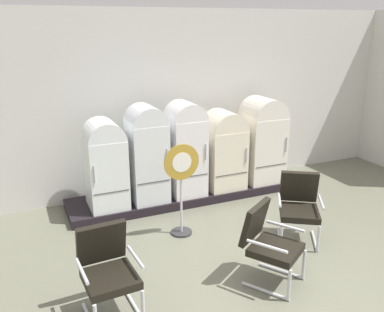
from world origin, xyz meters
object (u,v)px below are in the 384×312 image
(armchair_left, at_px, (107,267))
(armchair_center, at_px, (268,241))
(refrigerator_3, at_px, (224,148))
(armchair_right, at_px, (299,204))
(refrigerator_4, at_px, (262,138))
(refrigerator_1, at_px, (147,151))
(refrigerator_2, at_px, (186,146))
(refrigerator_0, at_px, (105,162))
(sign_stand, at_px, (182,188))

(armchair_left, height_order, armchair_center, same)
(refrigerator_3, bearing_deg, armchair_right, -83.31)
(refrigerator_4, relative_size, armchair_center, 1.62)
(armchair_left, relative_size, armchair_center, 1.00)
(refrigerator_1, relative_size, refrigerator_3, 1.15)
(refrigerator_3, relative_size, armchair_left, 1.44)
(refrigerator_2, bearing_deg, refrigerator_0, 178.83)
(refrigerator_2, bearing_deg, refrigerator_1, 179.44)
(armchair_right, bearing_deg, refrigerator_3, 96.69)
(refrigerator_3, xyz_separation_m, sign_stand, (-1.28, -1.12, -0.15))
(armchair_left, bearing_deg, refrigerator_4, 34.73)
(refrigerator_3, distance_m, armchair_center, 2.77)
(refrigerator_0, distance_m, armchair_left, 2.51)
(armchair_left, height_order, armchair_right, same)
(armchair_center, bearing_deg, refrigerator_1, 104.23)
(refrigerator_3, distance_m, armchair_left, 3.62)
(armchair_center, relative_size, sign_stand, 0.70)
(refrigerator_2, bearing_deg, sign_stand, -115.80)
(armchair_left, bearing_deg, refrigerator_3, 42.00)
(refrigerator_3, bearing_deg, refrigerator_1, -179.62)
(refrigerator_3, height_order, sign_stand, refrigerator_3)
(refrigerator_3, bearing_deg, refrigerator_4, 1.06)
(refrigerator_0, height_order, refrigerator_2, refrigerator_2)
(refrigerator_0, xyz_separation_m, refrigerator_3, (2.14, -0.01, -0.02))
(refrigerator_4, height_order, armchair_center, refrigerator_4)
(armchair_right, distance_m, sign_stand, 1.72)
(refrigerator_0, relative_size, refrigerator_1, 0.89)
(armchair_left, bearing_deg, refrigerator_0, 77.45)
(refrigerator_2, height_order, armchair_center, refrigerator_2)
(refrigerator_3, distance_m, armchair_right, 1.97)
(armchair_center, xyz_separation_m, sign_stand, (-0.50, 1.51, 0.20))
(armchair_left, relative_size, armchair_right, 1.00)
(refrigerator_4, bearing_deg, sign_stand, -151.68)
(armchair_right, bearing_deg, refrigerator_2, 117.09)
(refrigerator_3, height_order, armchair_left, refrigerator_3)
(refrigerator_1, xyz_separation_m, armchair_center, (0.67, -2.62, -0.48))
(refrigerator_2, distance_m, armchair_right, 2.19)
(armchair_left, bearing_deg, armchair_center, -6.58)
(refrigerator_3, height_order, armchair_center, refrigerator_3)
(armchair_center, height_order, sign_stand, sign_stand)
(armchair_center, bearing_deg, armchair_left, 173.42)
(refrigerator_4, height_order, sign_stand, refrigerator_4)
(armchair_left, xyz_separation_m, armchair_center, (1.90, -0.22, 0.00))
(refrigerator_1, distance_m, refrigerator_3, 1.45)
(armchair_left, distance_m, armchair_center, 1.92)
(refrigerator_0, bearing_deg, refrigerator_2, -1.17)
(sign_stand, bearing_deg, refrigerator_0, 127.17)
(refrigerator_1, xyz_separation_m, armchair_right, (1.67, -1.91, -0.48))
(sign_stand, bearing_deg, refrigerator_4, 28.32)
(refrigerator_1, bearing_deg, armchair_right, -48.87)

